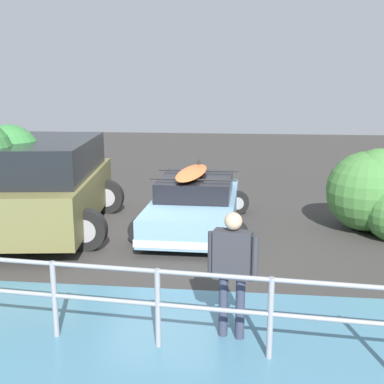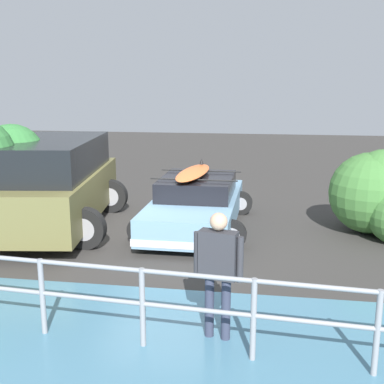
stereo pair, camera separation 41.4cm
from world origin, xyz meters
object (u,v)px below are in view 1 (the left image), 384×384
person_bystander (233,264)px  bush_near_left (377,194)px  sedan_car (195,203)px  suv_car (52,184)px

person_bystander → bush_near_left: (-2.98, -4.95, -0.16)m
sedan_car → person_bystander: 4.89m
suv_car → person_bystander: suv_car is taller
person_bystander → bush_near_left: bearing=-121.0°
sedan_car → person_bystander: bearing=101.5°
person_bystander → bush_near_left: 5.78m
suv_car → person_bystander: size_ratio=3.03×
person_bystander → bush_near_left: bush_near_left is taller
sedan_car → bush_near_left: (-3.95, -0.18, 0.27)m
sedan_car → bush_near_left: bush_near_left is taller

